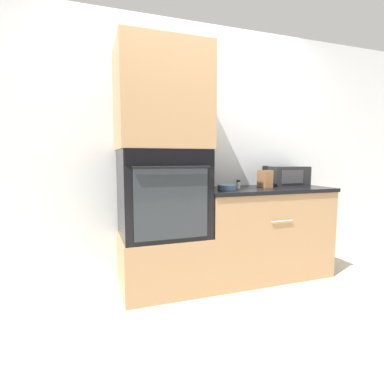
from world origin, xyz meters
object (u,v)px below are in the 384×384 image
object	(u,v)px
wall_oven	(163,193)
condiment_jar_near	(238,184)
knife_block	(265,179)
condiment_jar_mid	(209,184)
microwave	(287,176)
bowl	(227,187)

from	to	relation	value
wall_oven	condiment_jar_near	world-z (taller)	wall_oven
knife_block	condiment_jar_near	size ratio (longest dim) A/B	2.65
condiment_jar_mid	condiment_jar_near	bearing A→B (deg)	-12.02
microwave	bowl	bearing A→B (deg)	-165.25
microwave	bowl	size ratio (longest dim) A/B	2.49
bowl	condiment_jar_near	world-z (taller)	condiment_jar_near
microwave	condiment_jar_near	size ratio (longest dim) A/B	5.16
wall_oven	knife_block	size ratio (longest dim) A/B	3.50
microwave	knife_block	bearing A→B (deg)	-163.47
wall_oven	condiment_jar_near	bearing A→B (deg)	1.11
bowl	wall_oven	bearing A→B (deg)	172.79
microwave	knife_block	size ratio (longest dim) A/B	1.95
wall_oven	bowl	distance (m)	0.59
microwave	condiment_jar_near	bearing A→B (deg)	-169.08
microwave	condiment_jar_near	world-z (taller)	microwave
bowl	condiment_jar_near	xyz separation A→B (m)	(0.17, 0.09, 0.02)
bowl	condiment_jar_mid	world-z (taller)	condiment_jar_mid
microwave	condiment_jar_mid	distance (m)	0.93
bowl	microwave	bearing A→B (deg)	14.75
knife_block	condiment_jar_mid	distance (m)	0.60
knife_block	condiment_jar_mid	world-z (taller)	knife_block
condiment_jar_near	knife_block	bearing A→B (deg)	4.75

